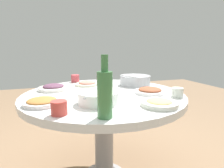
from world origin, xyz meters
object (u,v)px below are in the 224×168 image
object	(u,v)px
rice_bowl	(135,80)
dish_tofu_braise	(42,102)
tea_cup_side	(75,78)
round_dining_table	(104,108)
tea_cup_far	(177,92)
dish_eggplant	(53,87)
soup_bowl	(98,98)
dish_stirfry	(150,91)
dish_noodles	(159,103)
tea_cup_near	(59,108)
dish_shrimp	(87,83)
green_bottle	(105,93)

from	to	relation	value
rice_bowl	dish_tofu_braise	world-z (taller)	rice_bowl
rice_bowl	tea_cup_side	bearing A→B (deg)	-122.22
rice_bowl	round_dining_table	bearing A→B (deg)	-60.90
rice_bowl	tea_cup_far	size ratio (longest dim) A/B	3.58
dish_tofu_braise	tea_cup_far	bearing A→B (deg)	83.67
dish_eggplant	soup_bowl	bearing A→B (deg)	29.37
dish_eggplant	dish_stirfry	distance (m)	0.75
dish_noodles	dish_tofu_braise	distance (m)	0.68
dish_tofu_braise	tea_cup_near	size ratio (longest dim) A/B	2.63
dish_noodles	tea_cup_near	world-z (taller)	tea_cup_near
dish_shrimp	tea_cup_far	size ratio (longest dim) A/B	2.77
round_dining_table	tea_cup_side	world-z (taller)	tea_cup_side
dish_tofu_braise	dish_eggplant	bearing A→B (deg)	170.69
dish_tofu_braise	dish_shrimp	bearing A→B (deg)	144.57
dish_stirfry	tea_cup_side	size ratio (longest dim) A/B	2.70
soup_bowl	tea_cup_far	xyz separation A→B (m)	(0.02, 0.54, -0.00)
rice_bowl	dish_shrimp	bearing A→B (deg)	-106.07
soup_bowl	rice_bowl	bearing A→B (deg)	135.07
round_dining_table	tea_cup_far	size ratio (longest dim) A/B	15.59
dish_noodles	dish_stirfry	size ratio (longest dim) A/B	1.00
dish_eggplant	green_bottle	size ratio (longest dim) A/B	0.79
green_bottle	round_dining_table	bearing A→B (deg)	165.80
round_dining_table	tea_cup_near	size ratio (longest dim) A/B	14.77
dish_tofu_braise	green_bottle	size ratio (longest dim) A/B	0.71
round_dining_table	tea_cup_near	world-z (taller)	tea_cup_near
round_dining_table	dish_tofu_braise	distance (m)	0.48
green_bottle	tea_cup_side	size ratio (longest dim) A/B	3.72
soup_bowl	dish_noodles	distance (m)	0.36
dish_noodles	tea_cup_near	size ratio (longest dim) A/B	2.70
dish_shrimp	tea_cup_side	size ratio (longest dim) A/B	2.63
dish_stirfry	green_bottle	world-z (taller)	green_bottle
tea_cup_far	soup_bowl	bearing A→B (deg)	-92.62
dish_eggplant	tea_cup_far	size ratio (longest dim) A/B	3.09
dish_eggplant	tea_cup_near	size ratio (longest dim) A/B	2.92
soup_bowl	tea_cup_near	xyz separation A→B (m)	(0.13, -0.23, 0.00)
soup_bowl	dish_shrimp	bearing A→B (deg)	176.84
dish_shrimp	tea_cup_side	bearing A→B (deg)	-156.54
soup_bowl	dish_tofu_braise	world-z (taller)	soup_bowl
soup_bowl	tea_cup_side	xyz separation A→B (m)	(-0.76, -0.05, 0.00)
rice_bowl	dish_shrimp	world-z (taller)	rice_bowl
round_dining_table	green_bottle	xyz separation A→B (m)	(0.49, -0.12, 0.24)
green_bottle	tea_cup_side	world-z (taller)	green_bottle
soup_bowl	dish_eggplant	xyz separation A→B (m)	(-0.46, -0.26, -0.01)
dish_eggplant	tea_cup_far	world-z (taller)	tea_cup_far
soup_bowl	dish_noodles	xyz separation A→B (m)	(0.16, 0.32, -0.02)
rice_bowl	dish_noodles	distance (m)	0.61
dish_noodles	rice_bowl	bearing A→B (deg)	168.30
green_bottle	dish_tofu_braise	bearing A→B (deg)	-135.66
rice_bowl	soup_bowl	bearing A→B (deg)	-44.93
dish_noodles	dish_stirfry	distance (m)	0.30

